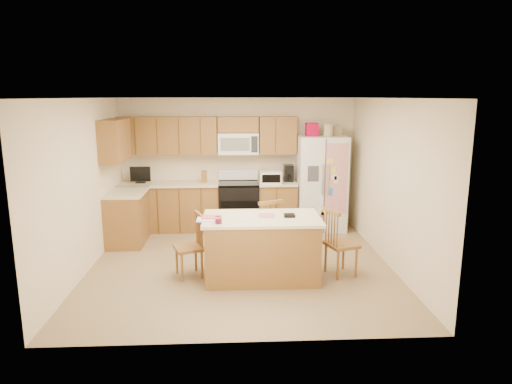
{
  "coord_description": "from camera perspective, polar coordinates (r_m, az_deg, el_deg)",
  "views": [
    {
      "loc": [
        -0.1,
        -6.6,
        2.52
      ],
      "look_at": [
        0.25,
        0.35,
        1.06
      ],
      "focal_mm": 32.0,
      "sensor_mm": 36.0,
      "label": 1
    }
  ],
  "objects": [
    {
      "name": "windsor_chair_left",
      "position": [
        6.57,
        -8.21,
        -6.81
      ],
      "size": [
        0.49,
        0.5,
        0.92
      ],
      "color": "olive",
      "rests_on": "ground"
    },
    {
      "name": "cabinetry",
      "position": [
        8.59,
        -8.74,
        0.94
      ],
      "size": [
        3.36,
        1.56,
        2.15
      ],
      "color": "olive",
      "rests_on": "ground"
    },
    {
      "name": "ground",
      "position": [
        7.07,
        -1.92,
        -9.06
      ],
      "size": [
        4.5,
        4.5,
        0.0
      ],
      "primitive_type": "plane",
      "color": "#806146",
      "rests_on": "ground"
    },
    {
      "name": "room_shell",
      "position": [
        6.69,
        -2.01,
        2.55
      ],
      "size": [
        4.6,
        4.6,
        2.52
      ],
      "color": "beige",
      "rests_on": "ground"
    },
    {
      "name": "stove",
      "position": [
        8.78,
        -2.17,
        -1.64
      ],
      "size": [
        0.76,
        0.65,
        1.13
      ],
      "color": "black",
      "rests_on": "ground"
    },
    {
      "name": "windsor_chair_right",
      "position": [
        6.65,
        10.44,
        -6.41
      ],
      "size": [
        0.51,
        0.53,
        0.97
      ],
      "color": "olive",
      "rests_on": "ground"
    },
    {
      "name": "refrigerator",
      "position": [
        8.78,
        8.11,
        1.24
      ],
      "size": [
        0.9,
        0.79,
        2.04
      ],
      "color": "white",
      "rests_on": "ground"
    },
    {
      "name": "windsor_chair_back",
      "position": [
        7.09,
        1.26,
        -4.98
      ],
      "size": [
        0.56,
        0.55,
        0.99
      ],
      "color": "olive",
      "rests_on": "ground"
    },
    {
      "name": "island",
      "position": [
        6.44,
        0.69,
        -6.92
      ],
      "size": [
        1.7,
        0.96,
        0.98
      ],
      "color": "olive",
      "rests_on": "ground"
    }
  ]
}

